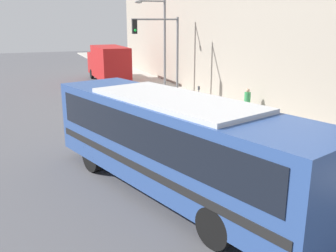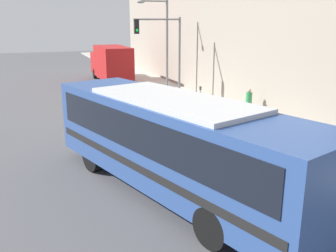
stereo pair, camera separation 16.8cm
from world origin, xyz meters
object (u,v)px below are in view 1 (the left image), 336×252
object	(u,v)px
traffic_light_pole	(162,44)
street_lamp	(161,38)
city_bus	(174,139)
delivery_truck	(108,63)
pedestrian_near_corner	(247,103)
parking_meter	(199,94)
fire_hydrant	(275,138)

from	to	relation	value
traffic_light_pole	street_lamp	distance (m)	2.80
city_bus	delivery_truck	xyz separation A→B (m)	(3.18, 23.05, -0.10)
traffic_light_pole	street_lamp	size ratio (longest dim) A/B	0.82
city_bus	delivery_truck	distance (m)	23.27
traffic_light_pole	pedestrian_near_corner	size ratio (longest dim) A/B	3.26
street_lamp	pedestrian_near_corner	size ratio (longest dim) A/B	3.99
delivery_truck	traffic_light_pole	world-z (taller)	traffic_light_pole
parking_meter	street_lamp	bearing A→B (deg)	90.57
traffic_light_pole	pedestrian_near_corner	distance (m)	7.68
fire_hydrant	street_lamp	distance (m)	14.30
delivery_truck	street_lamp	bearing A→B (deg)	-69.92
city_bus	street_lamp	world-z (taller)	street_lamp
delivery_truck	parking_meter	xyz separation A→B (m)	(2.55, -13.15, -0.65)
traffic_light_pole	parking_meter	distance (m)	4.72
city_bus	fire_hydrant	bearing A→B (deg)	5.34
street_lamp	pedestrian_near_corner	bearing A→B (deg)	-80.55
parking_meter	pedestrian_near_corner	world-z (taller)	pedestrian_near_corner
fire_hydrant	parking_meter	bearing A→B (deg)	90.00
street_lamp	pedestrian_near_corner	world-z (taller)	street_lamp
fire_hydrant	pedestrian_near_corner	bearing A→B (deg)	71.67
city_bus	pedestrian_near_corner	world-z (taller)	city_bus
pedestrian_near_corner	parking_meter	bearing A→B (deg)	116.40
pedestrian_near_corner	street_lamp	bearing A→B (deg)	99.45
city_bus	parking_meter	xyz separation A→B (m)	(5.74, 9.90, -0.75)
city_bus	fire_hydrant	size ratio (longest dim) A/B	15.82
traffic_light_pole	pedestrian_near_corner	world-z (taller)	traffic_light_pole
delivery_truck	traffic_light_pole	distance (m)	9.83
delivery_truck	pedestrian_near_corner	xyz separation A→B (m)	(4.05, -16.15, -0.75)
pedestrian_near_corner	traffic_light_pole	bearing A→B (deg)	110.07
traffic_light_pole	pedestrian_near_corner	xyz separation A→B (m)	(2.44, -6.69, -2.88)
delivery_truck	city_bus	bearing A→B (deg)	-97.86
delivery_truck	street_lamp	size ratio (longest dim) A/B	1.17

